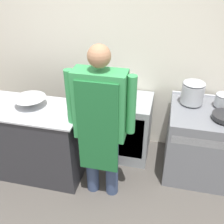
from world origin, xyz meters
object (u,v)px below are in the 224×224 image
at_px(fridge_unit, 124,127).
at_px(person_cook, 101,119).
at_px(mixing_bowl, 30,102).
at_px(stove, 201,142).
at_px(stock_pot, 193,92).
at_px(sauce_pot, 223,100).

xyz_separation_m(fridge_unit, person_cook, (-0.11, -0.74, 0.59)).
bearing_deg(mixing_bowl, stove, 11.90).
xyz_separation_m(person_cook, stock_pot, (0.90, 0.76, 0.02)).
height_order(stock_pot, sauce_pot, stock_pot).
bearing_deg(mixing_bowl, stock_pot, 17.31).
distance_m(person_cook, mixing_bowl, 0.89).
relative_size(person_cook, mixing_bowl, 4.86).
relative_size(fridge_unit, person_cook, 0.47).
xyz_separation_m(stove, fridge_unit, (-0.97, 0.13, -0.02)).
bearing_deg(sauce_pot, stock_pot, -180.00).
distance_m(fridge_unit, sauce_pot, 1.26).
xyz_separation_m(stove, sauce_pot, (0.16, 0.14, 0.53)).
distance_m(stove, mixing_bowl, 2.06).
relative_size(fridge_unit, stock_pot, 3.08).
bearing_deg(stove, sauce_pot, 40.82).
distance_m(fridge_unit, stock_pot, 1.00).
height_order(stove, person_cook, person_cook).
height_order(stove, sauce_pot, sauce_pot).
bearing_deg(person_cook, fridge_unit, 81.57).
height_order(stove, stock_pot, stock_pot).
xyz_separation_m(mixing_bowl, stock_pot, (1.77, 0.55, 0.05)).
relative_size(fridge_unit, mixing_bowl, 2.31).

